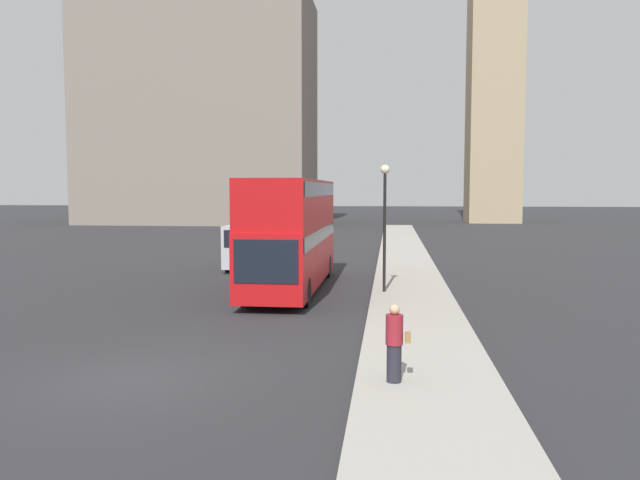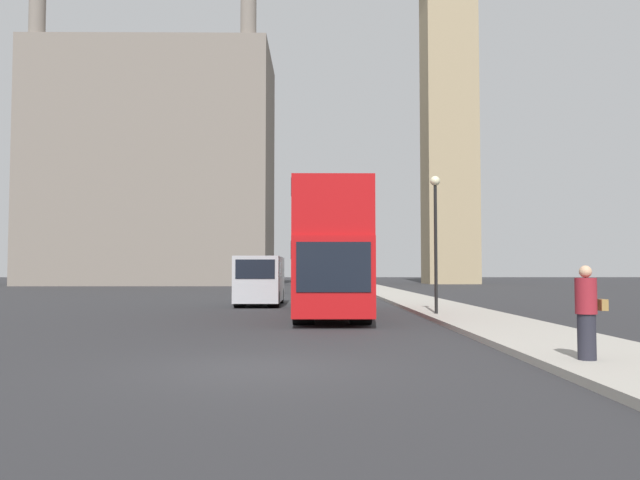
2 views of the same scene
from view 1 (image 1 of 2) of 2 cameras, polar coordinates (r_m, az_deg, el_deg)
name	(u,v)px [view 1 (image 1 of 2)]	position (r m, az deg, el deg)	size (l,w,h in m)	color
ground_plane	(132,379)	(14.90, -16.80, -12.06)	(300.00, 300.00, 0.00)	#28282B
sidewalk_strip	(429,386)	(13.76, 9.97, -13.02)	(3.15, 120.00, 0.15)	#9E998E
building_block_distant	(201,111)	(82.31, -10.87, 11.49)	(28.18, 15.07, 34.54)	slate
red_double_decker_bus	(292,229)	(26.32, -2.59, 1.00)	(2.55, 11.12, 4.63)	#B71114
white_van	(253,244)	(33.97, -6.10, -0.38)	(2.13, 5.69, 2.40)	#B2B7BC
pedestrian	(395,343)	(13.47, 6.84, -9.36)	(0.53, 0.37, 1.67)	#23232D
street_lamp	(385,207)	(24.92, 5.94, 3.00)	(0.36, 0.36, 5.07)	black
parked_sedan	(287,233)	(51.47, -3.04, 0.61)	(1.74, 4.49, 1.41)	black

